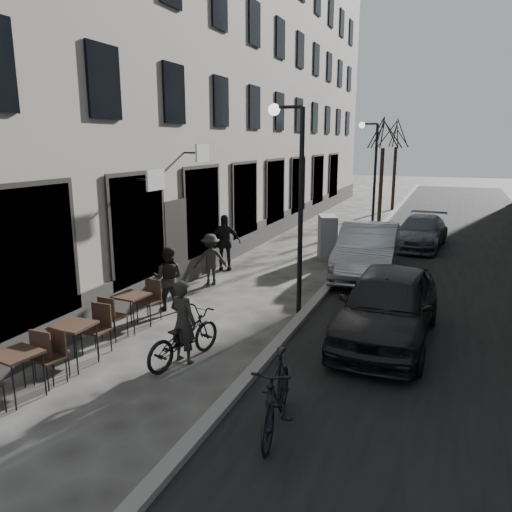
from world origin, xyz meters
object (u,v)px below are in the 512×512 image
Objects in this scene: utility_cabinet at (327,238)px; car_mid at (368,250)px; tree_far at (397,134)px; bistro_set_c at (132,308)px; bistro_set_a at (18,371)px; pedestrian_near at (168,278)px; bicycle at (184,337)px; pedestrian_mid at (210,259)px; bistro_set_b at (75,341)px; car_far at (421,232)px; car_near at (388,305)px; moped at (276,395)px; pedestrian_far at (224,242)px; streetlamp_near at (294,187)px; tree_near at (384,133)px; streetlamp_far at (372,165)px.

car_mid reaches higher than utility_cabinet.
tree_far reaches higher than bistro_set_c.
pedestrian_near is (-0.09, 4.91, 0.32)m from bistro_set_a.
tree_far is at bearing -111.93° from pedestrian_near.
pedestrian_mid is (-1.95, 5.08, 0.27)m from bicycle.
car_far reaches higher than bistro_set_b.
moped is (-1.07, -4.18, -0.20)m from car_near.
pedestrian_far reaches higher than pedestrian_mid.
streetlamp_near is 3.55m from car_near.
bistro_set_b is at bearing 77.48° from pedestrian_near.
pedestrian_near is at bearing 53.35° from pedestrian_mid.
pedestrian_near is at bearing 99.77° from bistro_set_a.
pedestrian_near is at bearing -130.04° from utility_cabinet.
bicycle is 1.17× the size of pedestrian_near.
car_far is at bearing 77.55° from moped.
pedestrian_far reaches higher than car_mid.
car_mid reaches higher than pedestrian_near.
streetlamp_near is 0.89× the size of tree_far.
moped is at bearing -86.32° from tree_near.
pedestrian_far is 0.95× the size of moped.
bistro_set_a is at bearing -98.21° from tree_near.
utility_cabinet reaches higher than moped.
pedestrian_near is at bearing 127.73° from moped.
bistro_set_a is 7.37m from pedestrian_mid.
bistro_set_a is (-3.01, -20.85, -4.16)m from tree_near.
bicycle is (-0.53, -9.62, -0.30)m from utility_cabinet.
bistro_set_a is 16.30m from car_far.
tree_far is at bearing 87.26° from bistro_set_c.
utility_cabinet is 0.98× the size of pedestrian_near.
tree_far is (0.07, 21.00, 1.50)m from streetlamp_near.
pedestrian_far is at bearing -98.44° from pedestrian_near.
bistro_set_c is at bearing -125.27° from car_mid.
moped reaches higher than bicycle.
pedestrian_near is at bearing 91.37° from bistro_set_b.
streetlamp_far is 4.31m from car_far.
bicycle reaches higher than bistro_set_c.
car_far is (5.41, 15.37, 0.14)m from bistro_set_a.
moped is (4.31, -0.69, 0.07)m from bistro_set_b.
pedestrian_far is at bearing 111.27° from moped.
car_far is at bearing 68.90° from bistro_set_b.
car_near is 5.47m from car_mid.
pedestrian_near reaches higher than bistro_set_a.
streetlamp_far is 3.00× the size of bistro_set_b.
moped is at bearing -89.03° from car_far.
bicycle reaches higher than bistro_set_b.
moped is (0.20, -9.51, -0.23)m from car_mid.
tree_far is at bearing 90.45° from car_mid.
pedestrian_mid is at bearing -119.33° from car_far.
streetlamp_near is 5.99m from bistro_set_b.
moped is (-1.10, -14.71, -0.05)m from car_far.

